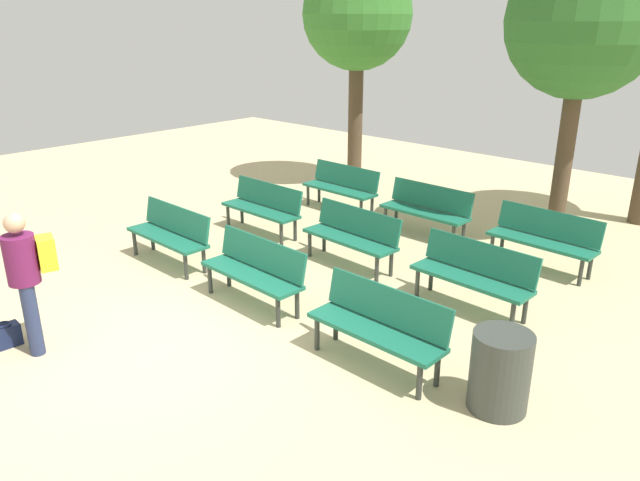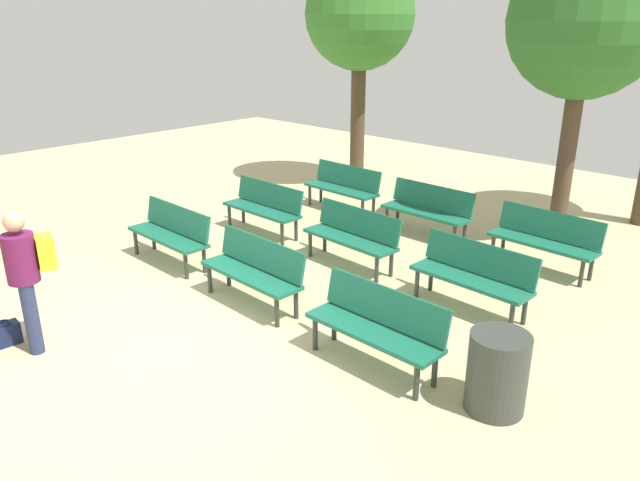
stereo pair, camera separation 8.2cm
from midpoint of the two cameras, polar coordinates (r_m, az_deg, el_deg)
name	(u,v)px [view 2 (the right image)]	position (r m, az deg, el deg)	size (l,w,h in m)	color
ground_plane	(151,347)	(7.35, -15.33, -9.66)	(24.00, 24.00, 0.00)	#CCB789
bench_r0_c0	(171,231)	(9.52, -13.59, 0.87)	(1.60, 0.50, 0.87)	#19664C
bench_r0_c1	(255,268)	(7.95, -5.89, -2.59)	(1.61, 0.52, 0.87)	#19664C
bench_r0_c2	(377,323)	(6.57, 5.77, -7.77)	(1.60, 0.49, 0.87)	#19664C
bench_r1_c0	(264,205)	(10.58, -5.04, 3.35)	(1.60, 0.49, 0.87)	#19664C
bench_r1_c1	(353,234)	(9.16, 3.38, 0.65)	(1.62, 0.56, 0.87)	#19664C
bench_r1_c2	(474,273)	(8.02, 14.56, -2.97)	(1.61, 0.53, 0.87)	#19664C
bench_r2_c0	(344,185)	(11.82, 2.43, 5.24)	(1.61, 0.51, 0.87)	#19664C
bench_r2_c1	(428,208)	(10.57, 10.36, 3.07)	(1.60, 0.50, 0.87)	#19664C
bench_r2_c2	(545,237)	(9.61, 20.67, 0.30)	(1.62, 0.54, 0.87)	#19664C
tree_0	(360,17)	(13.42, 3.97, 20.30)	(2.30, 2.30, 4.78)	#4C3A28
tree_2	(586,23)	(10.58, 23.97, 18.22)	(2.37, 2.37, 4.71)	#4C3A28
visitor_with_backpack	(27,273)	(7.38, -25.62, -2.82)	(0.45, 0.59, 1.65)	navy
handbag	(5,334)	(7.96, -27.29, -7.84)	(0.20, 0.33, 0.29)	#192347
trash_bin	(497,372)	(6.15, 16.73, -11.83)	(0.58, 0.58, 0.81)	#383D38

